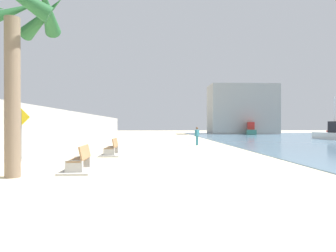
% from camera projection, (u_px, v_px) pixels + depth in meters
% --- Properties ---
extents(ground_plane, '(120.00, 120.00, 0.00)m').
position_uv_depth(ground_plane, '(157.00, 144.00, 28.00)').
color(ground_plane, beige).
extents(seawall, '(0.80, 64.00, 2.86)m').
position_uv_depth(seawall, '(72.00, 128.00, 27.61)').
color(seawall, '#ADAAA3').
rests_on(seawall, ground).
extents(palm_tree, '(3.65, 3.68, 6.59)m').
position_uv_depth(palm_tree, '(12.00, 27.00, 10.29)').
color(palm_tree, '#7A6651').
rests_on(palm_tree, ground).
extents(bench_near, '(1.13, 2.11, 0.98)m').
position_uv_depth(bench_near, '(79.00, 165.00, 11.57)').
color(bench_near, '#ADAAA3').
rests_on(bench_near, ground).
extents(bench_far, '(1.14, 2.12, 0.98)m').
position_uv_depth(bench_far, '(112.00, 151.00, 17.49)').
color(bench_far, '#ADAAA3').
rests_on(bench_far, ground).
extents(person_walking, '(0.43, 0.37, 1.54)m').
position_uv_depth(person_walking, '(197.00, 135.00, 25.92)').
color(person_walking, teal).
rests_on(person_walking, ground).
extents(boat_mid_bay, '(3.05, 7.23, 2.09)m').
position_uv_depth(boat_mid_bay, '(250.00, 130.00, 53.66)').
color(boat_mid_bay, '#337060').
rests_on(boat_mid_bay, water_bay).
extents(boat_distant, '(4.02, 4.81, 1.44)m').
position_uv_depth(boat_distant, '(334.00, 132.00, 48.86)').
color(boat_distant, red).
rests_on(boat_distant, water_bay).
extents(pedestrian_sign, '(0.85, 0.08, 2.52)m').
position_uv_depth(pedestrian_sign, '(21.00, 128.00, 14.55)').
color(pedestrian_sign, slate).
rests_on(pedestrian_sign, ground).
extents(harbor_building, '(12.00, 6.00, 8.93)m').
position_uv_depth(harbor_building, '(242.00, 110.00, 56.75)').
color(harbor_building, '#9E9E99').
rests_on(harbor_building, ground).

